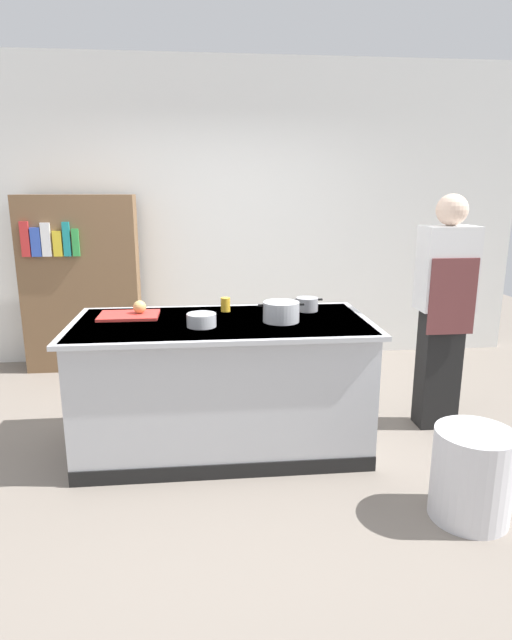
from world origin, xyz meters
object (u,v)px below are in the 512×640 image
(juice_cup, at_px, (225,305))
(trash_bin, at_px, (472,475))
(sauce_pan, at_px, (307,304))
(onion, at_px, (140,307))
(mixing_bowl, at_px, (202,320))
(bookshelf, at_px, (81,284))
(stock_pot, at_px, (281,312))
(person_chef, at_px, (444,308))

(juice_cup, bearing_deg, trash_bin, -44.64)
(sauce_pan, distance_m, trash_bin, 1.55)
(onion, bearing_deg, mixing_bowl, -37.76)
(sauce_pan, xyz_separation_m, bookshelf, (-1.92, 1.56, -0.09))
(stock_pot, relative_size, person_chef, 0.18)
(sauce_pan, relative_size, juice_cup, 2.22)
(juice_cup, relative_size, person_chef, 0.06)
(onion, xyz_separation_m, bookshelf, (-0.74, 1.60, -0.11))
(stock_pot, height_order, trash_bin, stock_pot)
(trash_bin, bearing_deg, stock_pot, 134.85)
(onion, height_order, person_chef, person_chef)
(stock_pot, distance_m, mixing_bowl, 0.53)
(mixing_bowl, bearing_deg, trash_bin, -30.31)
(person_chef, distance_m, bookshelf, 3.34)
(sauce_pan, bearing_deg, stock_pot, -128.22)
(mixing_bowl, bearing_deg, bookshelf, 121.14)
(trash_bin, xyz_separation_m, bookshelf, (-2.60, 2.77, 0.60))
(stock_pot, relative_size, sauce_pan, 1.37)
(juice_cup, bearing_deg, sauce_pan, -3.68)
(juice_cup, xyz_separation_m, trash_bin, (1.26, -1.25, -0.70))
(juice_cup, relative_size, trash_bin, 0.20)
(mixing_bowl, distance_m, person_chef, 1.77)
(stock_pot, bearing_deg, person_chef, 10.44)
(stock_pot, relative_size, mixing_bowl, 1.62)
(sauce_pan, height_order, bookshelf, bookshelf)
(onion, relative_size, mixing_bowl, 0.47)
(stock_pot, bearing_deg, trash_bin, -45.15)
(mixing_bowl, xyz_separation_m, juice_cup, (0.17, 0.41, 0.01))
(onion, xyz_separation_m, sauce_pan, (1.18, 0.04, -0.02))
(onion, relative_size, juice_cup, 0.89)
(stock_pot, relative_size, trash_bin, 0.60)
(onion, height_order, bookshelf, bookshelf)
(sauce_pan, bearing_deg, onion, -177.82)
(mixing_bowl, xyz_separation_m, bookshelf, (-1.17, 1.93, -0.09))
(stock_pot, xyz_separation_m, mixing_bowl, (-0.52, -0.08, -0.02))
(stock_pot, height_order, sauce_pan, stock_pot)
(person_chef, bearing_deg, stock_pot, 119.65)
(onion, bearing_deg, bookshelf, 114.90)
(onion, xyz_separation_m, stock_pot, (0.94, -0.25, 0.00))
(person_chef, height_order, bookshelf, person_chef)
(onion, relative_size, stock_pot, 0.29)
(stock_pot, height_order, juice_cup, stock_pot)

